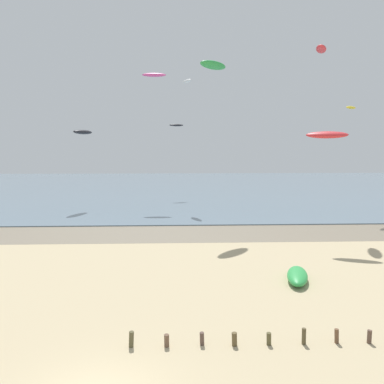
# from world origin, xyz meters

# --- Properties ---
(wet_sand_strip) EXTENTS (120.00, 6.72, 0.01)m
(wet_sand_strip) POSITION_xyz_m (0.00, 22.86, 0.00)
(wet_sand_strip) COLOR #7A6D59
(wet_sand_strip) RESTS_ON ground
(sea) EXTENTS (160.00, 70.00, 0.10)m
(sea) POSITION_xyz_m (0.00, 61.22, 0.05)
(sea) COLOR slate
(sea) RESTS_ON ground
(groyne_near) EXTENTS (17.96, 0.35, 0.66)m
(groyne_near) POSITION_xyz_m (8.85, 3.36, 0.27)
(groyne_near) COLOR brown
(groyne_near) RESTS_ON ground
(grounded_kite) EXTENTS (2.04, 3.46, 0.65)m
(grounded_kite) POSITION_xyz_m (9.63, 10.41, 0.33)
(grounded_kite) COLOR green
(grounded_kite) RESTS_ON ground
(kite_aloft_0) EXTENTS (3.44, 2.14, 0.79)m
(kite_aloft_0) POSITION_xyz_m (14.60, 19.52, 8.75)
(kite_aloft_0) COLOR red
(kite_aloft_1) EXTENTS (2.27, 1.28, 0.35)m
(kite_aloft_1) POSITION_xyz_m (2.46, 47.47, 10.93)
(kite_aloft_1) COLOR black
(kite_aloft_2) EXTENTS (3.37, 3.45, 0.90)m
(kite_aloft_2) POSITION_xyz_m (6.00, 25.78, 15.34)
(kite_aloft_2) COLOR green
(kite_aloft_4) EXTENTS (1.59, 2.60, 0.52)m
(kite_aloft_4) POSITION_xyz_m (3.85, 38.69, 15.96)
(kite_aloft_4) COLOR white
(kite_aloft_5) EXTENTS (1.80, 1.57, 0.31)m
(kite_aloft_5) POSITION_xyz_m (21.77, 31.33, 12.05)
(kite_aloft_5) COLOR yellow
(kite_aloft_6) EXTENTS (2.39, 3.70, 0.61)m
(kite_aloft_6) POSITION_xyz_m (-9.16, 37.74, 9.56)
(kite_aloft_6) COLOR black
(kite_aloft_7) EXTENTS (1.97, 3.13, 0.60)m
(kite_aloft_7) POSITION_xyz_m (16.39, 26.44, 17.04)
(kite_aloft_7) COLOR red
(kite_aloft_10) EXTENTS (3.13, 1.07, 0.65)m
(kite_aloft_10) POSITION_xyz_m (-0.38, 40.62, 17.05)
(kite_aloft_10) COLOR #E54C99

